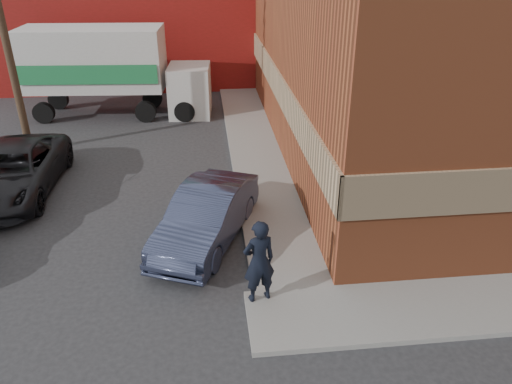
{
  "coord_description": "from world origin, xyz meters",
  "views": [
    {
      "loc": [
        -1.17,
        -8.56,
        6.97
      ],
      "look_at": [
        -0.01,
        2.0,
        1.49
      ],
      "focal_mm": 35.0,
      "sensor_mm": 36.0,
      "label": 1
    }
  ],
  "objects_px": {
    "brick_building": "(475,9)",
    "man": "(259,261)",
    "suv_a": "(13,171)",
    "utility_pole": "(0,14)",
    "box_truck": "(112,66)",
    "warehouse": "(109,23)",
    "sedan": "(206,216)"
  },
  "relations": [
    {
      "from": "brick_building",
      "to": "man",
      "type": "height_order",
      "value": "brick_building"
    },
    {
      "from": "suv_a",
      "to": "utility_pole",
      "type": "bearing_deg",
      "value": 101.47
    },
    {
      "from": "utility_pole",
      "to": "suv_a",
      "type": "xyz_separation_m",
      "value": [
        0.59,
        -3.36,
        -4.03
      ]
    },
    {
      "from": "utility_pole",
      "to": "man",
      "type": "relative_size",
      "value": 4.77
    },
    {
      "from": "brick_building",
      "to": "box_truck",
      "type": "distance_m",
      "value": 14.16
    },
    {
      "from": "utility_pole",
      "to": "man",
      "type": "xyz_separation_m",
      "value": [
        7.3,
        -9.25,
        -3.68
      ]
    },
    {
      "from": "warehouse",
      "to": "man",
      "type": "bearing_deg",
      "value": -74.02
    },
    {
      "from": "man",
      "to": "box_truck",
      "type": "xyz_separation_m",
      "value": [
        -4.68,
        13.11,
        1.05
      ]
    },
    {
      "from": "warehouse",
      "to": "utility_pole",
      "type": "xyz_separation_m",
      "value": [
        -1.5,
        -11.0,
        1.93
      ]
    },
    {
      "from": "brick_building",
      "to": "warehouse",
      "type": "distance_m",
      "value": 18.3
    },
    {
      "from": "sedan",
      "to": "box_truck",
      "type": "relative_size",
      "value": 0.56
    },
    {
      "from": "man",
      "to": "sedan",
      "type": "xyz_separation_m",
      "value": [
        -1.03,
        2.6,
        -0.36
      ]
    },
    {
      "from": "warehouse",
      "to": "box_truck",
      "type": "relative_size",
      "value": 2.15
    },
    {
      "from": "warehouse",
      "to": "box_truck",
      "type": "distance_m",
      "value": 7.26
    },
    {
      "from": "sedan",
      "to": "man",
      "type": "bearing_deg",
      "value": -45.61
    },
    {
      "from": "utility_pole",
      "to": "sedan",
      "type": "bearing_deg",
      "value": -46.7
    },
    {
      "from": "brick_building",
      "to": "suv_a",
      "type": "height_order",
      "value": "brick_building"
    },
    {
      "from": "warehouse",
      "to": "suv_a",
      "type": "distance_m",
      "value": 14.54
    },
    {
      "from": "sedan",
      "to": "suv_a",
      "type": "height_order",
      "value": "suv_a"
    },
    {
      "from": "utility_pole",
      "to": "suv_a",
      "type": "bearing_deg",
      "value": -79.98
    },
    {
      "from": "brick_building",
      "to": "man",
      "type": "relative_size",
      "value": 9.67
    },
    {
      "from": "sedan",
      "to": "warehouse",
      "type": "bearing_deg",
      "value": 127.87
    },
    {
      "from": "utility_pole",
      "to": "suv_a",
      "type": "distance_m",
      "value": 5.28
    },
    {
      "from": "warehouse",
      "to": "utility_pole",
      "type": "height_order",
      "value": "utility_pole"
    },
    {
      "from": "man",
      "to": "sedan",
      "type": "bearing_deg",
      "value": -83.71
    },
    {
      "from": "sedan",
      "to": "suv_a",
      "type": "distance_m",
      "value": 6.56
    },
    {
      "from": "utility_pole",
      "to": "box_truck",
      "type": "distance_m",
      "value": 5.35
    },
    {
      "from": "suv_a",
      "to": "box_truck",
      "type": "distance_m",
      "value": 7.63
    },
    {
      "from": "brick_building",
      "to": "box_truck",
      "type": "height_order",
      "value": "brick_building"
    },
    {
      "from": "brick_building",
      "to": "sedan",
      "type": "distance_m",
      "value": 12.43
    },
    {
      "from": "sedan",
      "to": "brick_building",
      "type": "bearing_deg",
      "value": 57.11
    },
    {
      "from": "brick_building",
      "to": "box_truck",
      "type": "relative_size",
      "value": 2.41
    }
  ]
}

